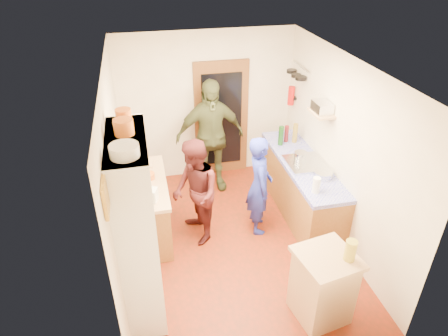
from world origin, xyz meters
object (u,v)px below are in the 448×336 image
object	(u,v)px
right_counter_base	(300,188)
person_back	(211,137)
person_left	(196,191)
hutch_body	(137,228)
island_base	(322,288)
person_hob	(262,186)

from	to	relation	value
right_counter_base	person_back	size ratio (longest dim) A/B	1.12
right_counter_base	person_left	xyz separation A→B (m)	(-1.69, -0.27, 0.37)
right_counter_base	hutch_body	bearing A→B (deg)	-152.53
right_counter_base	island_base	world-z (taller)	island_base
person_hob	island_base	bearing A→B (deg)	-164.64
hutch_body	island_base	world-z (taller)	hutch_body
hutch_body	right_counter_base	bearing A→B (deg)	27.47
hutch_body	person_back	xyz separation A→B (m)	(1.27, 2.28, -0.12)
hutch_body	person_hob	world-z (taller)	hutch_body
right_counter_base	island_base	bearing A→B (deg)	-104.85
right_counter_base	person_left	bearing A→B (deg)	-171.05
hutch_body	person_hob	size ratio (longest dim) A/B	1.44
island_base	right_counter_base	bearing A→B (deg)	75.15
person_back	island_base	bearing A→B (deg)	-80.76
island_base	person_back	bearing A→B (deg)	103.39
right_counter_base	island_base	distance (m)	2.06
right_counter_base	person_left	size ratio (longest dim) A/B	1.40
hutch_body	person_left	world-z (taller)	hutch_body
right_counter_base	person_hob	world-z (taller)	person_hob
person_left	person_back	xyz separation A→B (m)	(0.45, 1.24, 0.20)
right_counter_base	person_left	world-z (taller)	person_left
right_counter_base	person_back	xyz separation A→B (m)	(-1.23, 0.98, 0.56)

